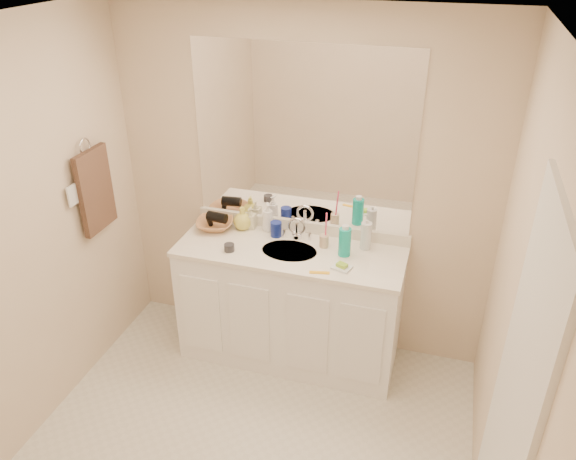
# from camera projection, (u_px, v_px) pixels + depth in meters

# --- Properties ---
(ceiling) EXTENTS (2.60, 2.60, 0.02)m
(ceiling) POSITION_uv_depth(u_px,v_px,m) (214.00, 34.00, 2.13)
(ceiling) COLOR white
(ceiling) RESTS_ON wall_back
(wall_back) EXTENTS (2.60, 0.02, 2.40)m
(wall_back) POSITION_uv_depth(u_px,v_px,m) (302.00, 189.00, 3.79)
(wall_back) COLOR beige
(wall_back) RESTS_ON floor
(wall_left) EXTENTS (0.02, 2.60, 2.40)m
(wall_left) POSITION_uv_depth(u_px,v_px,m) (6.00, 254.00, 3.03)
(wall_left) COLOR beige
(wall_left) RESTS_ON floor
(wall_right) EXTENTS (0.02, 2.60, 2.40)m
(wall_right) POSITION_uv_depth(u_px,v_px,m) (515.00, 346.00, 2.37)
(wall_right) COLOR beige
(wall_right) RESTS_ON floor
(vanity_cabinet) EXTENTS (1.50, 0.55, 0.85)m
(vanity_cabinet) POSITION_uv_depth(u_px,v_px,m) (290.00, 305.00, 3.93)
(vanity_cabinet) COLOR white
(vanity_cabinet) RESTS_ON floor
(countertop) EXTENTS (1.52, 0.57, 0.03)m
(countertop) POSITION_uv_depth(u_px,v_px,m) (290.00, 251.00, 3.72)
(countertop) COLOR white
(countertop) RESTS_ON vanity_cabinet
(backsplash) EXTENTS (1.52, 0.03, 0.08)m
(backsplash) POSITION_uv_depth(u_px,v_px,m) (301.00, 226.00, 3.91)
(backsplash) COLOR silver
(backsplash) RESTS_ON countertop
(sink_basin) EXTENTS (0.37, 0.37, 0.02)m
(sink_basin) POSITION_uv_depth(u_px,v_px,m) (289.00, 252.00, 3.70)
(sink_basin) COLOR silver
(sink_basin) RESTS_ON countertop
(faucet) EXTENTS (0.02, 0.02, 0.11)m
(faucet) POSITION_uv_depth(u_px,v_px,m) (297.00, 231.00, 3.82)
(faucet) COLOR silver
(faucet) RESTS_ON countertop
(mirror) EXTENTS (1.48, 0.01, 1.20)m
(mirror) POSITION_uv_depth(u_px,v_px,m) (302.00, 138.00, 3.62)
(mirror) COLOR white
(mirror) RESTS_ON wall_back
(blue_mug) EXTENTS (0.09, 0.09, 0.11)m
(blue_mug) POSITION_uv_depth(u_px,v_px,m) (276.00, 229.00, 3.85)
(blue_mug) COLOR navy
(blue_mug) RESTS_ON countertop
(tan_cup) EXTENTS (0.08, 0.08, 0.08)m
(tan_cup) POSITION_uv_depth(u_px,v_px,m) (324.00, 241.00, 3.73)
(tan_cup) COLOR #C7AC8C
(tan_cup) RESTS_ON countertop
(toothbrush) EXTENTS (0.02, 0.04, 0.22)m
(toothbrush) POSITION_uv_depth(u_px,v_px,m) (326.00, 227.00, 3.67)
(toothbrush) COLOR #FC4274
(toothbrush) RESTS_ON tan_cup
(mouthwash_bottle) EXTENTS (0.11, 0.11, 0.19)m
(mouthwash_bottle) POSITION_uv_depth(u_px,v_px,m) (345.00, 242.00, 3.61)
(mouthwash_bottle) COLOR #0EAFA1
(mouthwash_bottle) RESTS_ON countertop
(clear_pump_bottle) EXTENTS (0.09, 0.09, 0.19)m
(clear_pump_bottle) POSITION_uv_depth(u_px,v_px,m) (366.00, 236.00, 3.68)
(clear_pump_bottle) COLOR silver
(clear_pump_bottle) RESTS_ON countertop
(soap_dish) EXTENTS (0.13, 0.12, 0.01)m
(soap_dish) POSITION_uv_depth(u_px,v_px,m) (342.00, 268.00, 3.50)
(soap_dish) COLOR white
(soap_dish) RESTS_ON countertop
(green_soap) EXTENTS (0.08, 0.07, 0.02)m
(green_soap) POSITION_uv_depth(u_px,v_px,m) (342.00, 265.00, 3.49)
(green_soap) COLOR #93C931
(green_soap) RESTS_ON soap_dish
(orange_comb) EXTENTS (0.13, 0.05, 0.01)m
(orange_comb) POSITION_uv_depth(u_px,v_px,m) (319.00, 273.00, 3.46)
(orange_comb) COLOR yellow
(orange_comb) RESTS_ON countertop
(dark_jar) EXTENTS (0.09, 0.09, 0.05)m
(dark_jar) POSITION_uv_depth(u_px,v_px,m) (229.00, 248.00, 3.68)
(dark_jar) COLOR #2A2A2F
(dark_jar) RESTS_ON countertop
(soap_bottle_white) EXTENTS (0.11, 0.11, 0.21)m
(soap_bottle_white) POSITION_uv_depth(u_px,v_px,m) (268.00, 217.00, 3.90)
(soap_bottle_white) COLOR white
(soap_bottle_white) RESTS_ON countertop
(soap_bottle_cream) EXTENTS (0.07, 0.07, 0.16)m
(soap_bottle_cream) POSITION_uv_depth(u_px,v_px,m) (251.00, 218.00, 3.94)
(soap_bottle_cream) COLOR beige
(soap_bottle_cream) RESTS_ON countertop
(soap_bottle_yellow) EXTENTS (0.15, 0.15, 0.17)m
(soap_bottle_yellow) POSITION_uv_depth(u_px,v_px,m) (243.00, 218.00, 3.93)
(soap_bottle_yellow) COLOR #D7CF53
(soap_bottle_yellow) RESTS_ON countertop
(wicker_basket) EXTENTS (0.32, 0.32, 0.06)m
(wicker_basket) POSITION_uv_depth(u_px,v_px,m) (215.00, 224.00, 3.96)
(wicker_basket) COLOR #AE7246
(wicker_basket) RESTS_ON countertop
(hair_dryer) EXTENTS (0.15, 0.09, 0.07)m
(hair_dryer) POSITION_uv_depth(u_px,v_px,m) (217.00, 217.00, 3.93)
(hair_dryer) COLOR black
(hair_dryer) RESTS_ON wicker_basket
(towel_ring) EXTENTS (0.01, 0.11, 0.11)m
(towel_ring) POSITION_uv_depth(u_px,v_px,m) (85.00, 146.00, 3.51)
(towel_ring) COLOR silver
(towel_ring) RESTS_ON wall_left
(hand_towel) EXTENTS (0.04, 0.32, 0.55)m
(hand_towel) POSITION_uv_depth(u_px,v_px,m) (95.00, 190.00, 3.65)
(hand_towel) COLOR #302119
(hand_towel) RESTS_ON towel_ring
(switch_plate) EXTENTS (0.01, 0.08, 0.13)m
(switch_plate) POSITION_uv_depth(u_px,v_px,m) (72.00, 195.00, 3.46)
(switch_plate) COLOR white
(switch_plate) RESTS_ON wall_left
(door) EXTENTS (0.02, 0.82, 2.00)m
(door) POSITION_uv_depth(u_px,v_px,m) (506.00, 433.00, 2.21)
(door) COLOR white
(door) RESTS_ON floor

